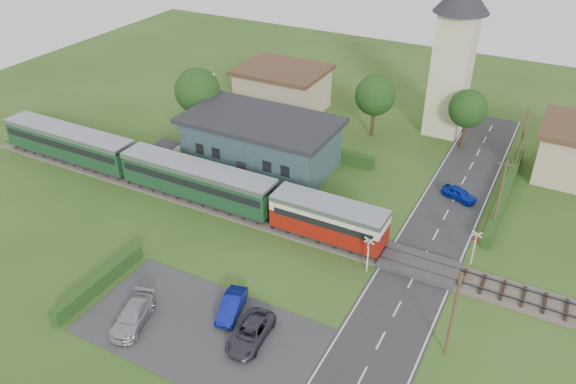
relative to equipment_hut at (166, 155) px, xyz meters
The scene contains 30 objects.
ground 18.82m from the equipment_hut, 16.11° to the right, with size 120.00×120.00×0.00m, color #2D4C19.
railway_track 18.36m from the equipment_hut, 10.08° to the right, with size 76.00×3.20×0.49m.
road 28.53m from the equipment_hut, 10.52° to the right, with size 6.00×70.00×0.05m, color #28282B.
car_park 23.90m from the equipment_hut, 46.19° to the right, with size 17.00×9.00×0.08m, color #333335.
crossing_deck 28.22m from the equipment_hut, ahead, with size 6.20×3.40×0.45m, color #333335.
platform 8.14m from the equipment_hut, ahead, with size 30.00×3.00×0.45m, color gray.
equipment_hut is the anchor object (origin of this frame).
station_building 9.92m from the equipment_hut, 35.92° to the left, with size 16.00×9.00×5.30m.
train 4.48m from the equipment_hut, 45.85° to the right, with size 43.20×2.90×3.40m.
church_tower 33.48m from the equipment_hut, 44.75° to the left, with size 6.00×6.00×17.60m.
house_west 20.05m from the equipment_hut, 81.38° to the left, with size 10.80×8.80×5.50m.
hedge_carpark 18.61m from the equipment_hut, 67.85° to the right, with size 0.80×9.00×1.20m, color #193814.
hedge_roadside 33.98m from the equipment_hut, 18.54° to the left, with size 0.80×18.00×1.20m, color #193814.
hedge_station 13.09m from the equipment_hut, 52.16° to the left, with size 22.00×0.80×1.30m, color #193814.
tree_a 9.73m from the equipment_hut, 102.80° to the left, with size 5.20×5.20×8.00m.
tree_b 24.16m from the equipment_hut, 48.05° to the left, with size 4.60×4.60×7.34m.
tree_c 32.81m from the equipment_hut, 37.29° to the left, with size 4.20×4.20×6.78m.
utility_pole_b 34.14m from the equipment_hut, 19.18° to the right, with size 1.40×0.22×7.00m.
utility_pole_c 32.61m from the equipment_hut, ahead, with size 1.40×0.22×7.00m.
utility_pole_d 36.37m from the equipment_hut, 27.55° to the left, with size 1.40×0.22×7.00m.
crossing_signal_near 25.04m from the equipment_hut, 12.94° to the right, with size 0.84×0.28×3.28m.
crossing_signal_far 31.61m from the equipment_hut, ahead, with size 0.84×0.28×3.28m.
streetlamp_west 15.39m from the equipment_hut, 105.12° to the left, with size 0.30×0.30×5.15m.
streetlamp_east 40.41m from the equipment_hut, 32.67° to the left, with size 0.30×0.30×5.15m.
car_on_road 29.65m from the equipment_hut, 16.87° to the left, with size 1.39×3.45×1.17m, color #0922A9.
car_park_blue 22.85m from the equipment_hut, 40.10° to the right, with size 1.36×3.89×1.28m, color navy.
car_park_silver 22.30m from the equipment_hut, 57.88° to the right, with size 1.91×4.70×1.36m, color #9C9DA6.
car_park_dark 25.88m from the equipment_hut, 39.20° to the right, with size 2.12×4.60×1.28m, color #31303C.
pedestrian_near 15.59m from the equipment_hut, ahead, with size 0.56×0.37×1.54m, color gray.
pedestrian_far 0.86m from the equipment_hut, 84.39° to the right, with size 0.75×0.58×1.54m, color gray.
Camera 1 is at (17.21, -34.23, 29.15)m, focal length 35.00 mm.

